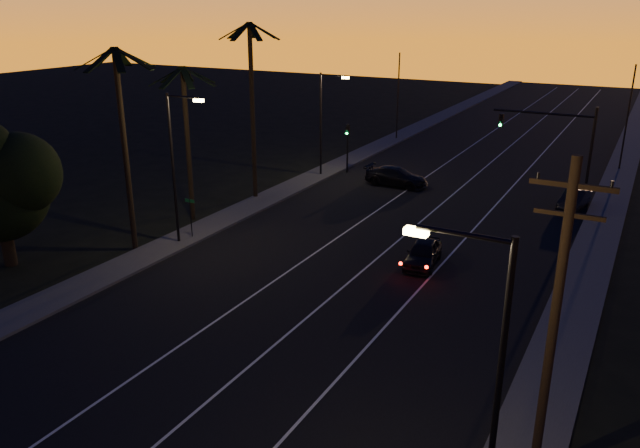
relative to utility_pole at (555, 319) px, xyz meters
The scene contains 21 objects.
road 23.72m from the utility_pole, 120.11° to the left, with size 20.00×170.00×0.01m, color black.
sidewalk_left 30.78m from the utility_pole, 138.74° to the left, with size 2.40×170.00×0.16m, color #3A3A37.
sidewalk_right 20.68m from the utility_pole, 91.15° to the left, with size 2.40×170.00×0.16m, color #3A3A37.
lane_stripe_left 25.32m from the utility_pole, 126.13° to the left, with size 0.12×160.00×0.01m, color silver.
lane_stripe_mid 23.48m from the utility_pole, 119.03° to the left, with size 0.12×160.00×0.01m, color silver.
lane_stripe_right 22.04m from the utility_pole, 110.81° to the left, with size 0.12×160.00×0.01m, color silver.
palm_near 25.55m from the utility_pole, 161.71° to the left, with size 4.25×4.16×11.53m.
palm_mid 28.49m from the utility_pole, 150.55° to the left, with size 4.25×4.16×10.03m.
palm_far 31.17m from the utility_pole, 139.96° to the left, with size 4.25×4.16×12.53m.
streetlight_left_near 24.44m from the utility_pole, 155.85° to the left, with size 2.55×0.26×9.00m.
streetlight_left_far 35.79m from the utility_pole, 128.52° to the left, with size 2.55×0.26×8.50m.
streetlight_right_near 4.10m from the utility_pole, 102.67° to the right, with size 2.55×0.26×9.00m.
street_sign 25.22m from the utility_pole, 153.85° to the left, with size 0.70×0.06×2.60m.
utility_pole is the anchor object (origin of this frame).
signal_mast 30.33m from the utility_pole, 98.47° to the left, with size 7.10×0.41×7.00m.
signal_post 36.74m from the utility_pole, 125.13° to the left, with size 0.28×0.37×4.20m.
far_pole_left 50.36m from the utility_pole, 116.67° to the left, with size 0.14×0.14×9.00m, color black.
far_pole_right 42.01m from the utility_pole, 90.82° to the left, with size 0.14×0.14×9.00m, color black.
lead_car 16.97m from the utility_pole, 121.58° to the left, with size 2.14×4.64×1.36m.
right_car 29.04m from the utility_pole, 95.20° to the left, with size 1.93×4.14×1.31m.
cross_car 32.64m from the utility_pole, 119.38° to the left, with size 5.09×2.18×1.46m.
Camera 1 is at (13.24, -6.81, 13.62)m, focal length 35.00 mm.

